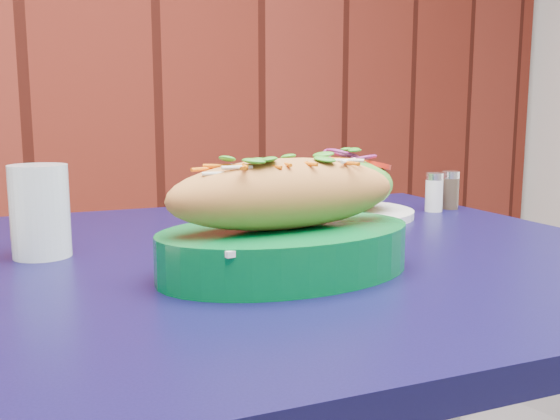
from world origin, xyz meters
TOP-DOWN VIEW (x-y plane):
  - cafe_table at (0.02, 1.80)m, footprint 0.99×0.99m
  - banh_mi_basket at (-0.09, 1.72)m, footprint 0.32×0.23m
  - salad_plate at (0.21, 1.94)m, footprint 0.22×0.22m
  - water_glass at (-0.27, 1.96)m, footprint 0.07×0.07m
  - salt_shaker at (0.37, 1.89)m, footprint 0.03×0.03m
  - pepper_shaker at (0.42, 1.89)m, footprint 0.03×0.03m

SIDE VIEW (x-z plane):
  - cafe_table at x=0.02m, z-range 0.29..1.04m
  - salt_shaker at x=0.37m, z-range 0.75..0.82m
  - pepper_shaker at x=0.42m, z-range 0.75..0.82m
  - salad_plate at x=0.21m, z-range 0.74..0.85m
  - banh_mi_basket at x=-0.09m, z-range 0.74..0.87m
  - water_glass at x=-0.27m, z-range 0.75..0.86m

